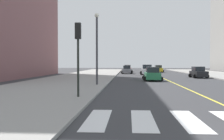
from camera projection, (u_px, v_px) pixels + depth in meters
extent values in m
cube|color=gray|center=(59.00, 84.00, 26.73)|extent=(10.00, 120.00, 0.15)
cube|color=silver|center=(98.00, 119.00, 10.39)|extent=(0.90, 4.00, 0.01)
cube|color=silver|center=(143.00, 120.00, 10.28)|extent=(0.90, 4.00, 0.01)
cube|color=silver|center=(189.00, 120.00, 10.16)|extent=(0.90, 4.00, 0.01)
cube|color=yellow|center=(157.00, 76.00, 45.90)|extent=(0.16, 80.00, 0.01)
cube|color=silver|center=(147.00, 71.00, 49.31)|extent=(2.12, 4.38, 0.92)
cube|color=#1E2328|center=(147.00, 67.00, 49.03)|extent=(1.72, 2.22, 0.78)
cylinder|color=black|center=(152.00, 73.00, 50.54)|extent=(0.71, 0.25, 0.70)
cylinder|color=black|center=(142.00, 73.00, 50.75)|extent=(0.71, 0.25, 0.70)
cylinder|color=black|center=(153.00, 73.00, 47.88)|extent=(0.71, 0.25, 0.70)
cylinder|color=black|center=(142.00, 73.00, 48.09)|extent=(0.71, 0.25, 0.70)
cube|color=black|center=(199.00, 74.00, 38.98)|extent=(1.91, 3.89, 0.82)
cube|color=#1E2328|center=(198.00, 69.00, 39.19)|extent=(1.54, 1.97, 0.69)
cylinder|color=black|center=(195.00, 76.00, 37.82)|extent=(0.63, 0.23, 0.62)
cylinder|color=black|center=(207.00, 76.00, 37.79)|extent=(0.63, 0.23, 0.62)
cylinder|color=black|center=(190.00, 75.00, 40.18)|extent=(0.63, 0.23, 0.62)
cylinder|color=black|center=(202.00, 75.00, 40.16)|extent=(0.63, 0.23, 0.62)
cube|color=red|center=(127.00, 69.00, 65.22)|extent=(1.81, 3.94, 0.84)
cube|color=#1E2328|center=(127.00, 66.00, 64.97)|extent=(1.51, 1.97, 0.71)
cylinder|color=black|center=(131.00, 70.00, 66.39)|extent=(0.64, 0.21, 0.64)
cylinder|color=black|center=(124.00, 70.00, 66.50)|extent=(0.64, 0.21, 0.64)
cylinder|color=black|center=(131.00, 71.00, 63.97)|extent=(0.64, 0.21, 0.64)
cylinder|color=black|center=(124.00, 71.00, 64.07)|extent=(0.64, 0.21, 0.64)
cube|color=slate|center=(127.00, 71.00, 54.28)|extent=(1.90, 3.90, 0.82)
cube|color=#1E2328|center=(127.00, 67.00, 54.03)|extent=(1.54, 1.98, 0.69)
cylinder|color=black|center=(132.00, 72.00, 55.37)|extent=(0.63, 0.23, 0.62)
cylinder|color=black|center=(123.00, 72.00, 55.56)|extent=(0.63, 0.23, 0.62)
cylinder|color=black|center=(131.00, 72.00, 53.01)|extent=(0.63, 0.23, 0.62)
cylinder|color=black|center=(123.00, 72.00, 53.20)|extent=(0.63, 0.23, 0.62)
cube|color=gold|center=(158.00, 70.00, 62.19)|extent=(1.82, 3.89, 0.83)
cube|color=#1E2328|center=(158.00, 67.00, 62.40)|extent=(1.51, 1.96, 0.70)
cylinder|color=black|center=(155.00, 71.00, 61.05)|extent=(0.63, 0.21, 0.63)
cylinder|color=black|center=(163.00, 71.00, 60.97)|extent=(0.63, 0.21, 0.63)
cylinder|color=black|center=(154.00, 71.00, 63.44)|extent=(0.63, 0.21, 0.63)
cylinder|color=black|center=(161.00, 71.00, 63.36)|extent=(0.63, 0.21, 0.63)
cube|color=#236B42|center=(152.00, 76.00, 32.62)|extent=(1.78, 3.91, 0.84)
cube|color=#1E2328|center=(152.00, 70.00, 32.37)|extent=(1.50, 1.96, 0.71)
cylinder|color=black|center=(158.00, 78.00, 33.78)|extent=(0.63, 0.21, 0.63)
cylinder|color=black|center=(144.00, 78.00, 33.89)|extent=(0.63, 0.21, 0.63)
cylinder|color=black|center=(161.00, 79.00, 31.37)|extent=(0.63, 0.21, 0.63)
cylinder|color=black|center=(146.00, 79.00, 31.48)|extent=(0.63, 0.21, 0.63)
cylinder|color=black|center=(78.00, 68.00, 16.12)|extent=(0.14, 0.14, 3.59)
cube|color=black|center=(78.00, 31.00, 16.05)|extent=(0.36, 0.28, 1.00)
sphere|color=red|center=(79.00, 26.00, 16.22)|extent=(0.18, 0.18, 0.18)
sphere|color=orange|center=(79.00, 31.00, 16.23)|extent=(0.18, 0.18, 0.18)
sphere|color=green|center=(79.00, 36.00, 16.24)|extent=(0.18, 0.18, 0.18)
cylinder|color=#38383D|center=(97.00, 51.00, 25.24)|extent=(0.20, 0.20, 6.57)
sphere|color=silver|center=(97.00, 15.00, 25.14)|extent=(0.44, 0.44, 0.44)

